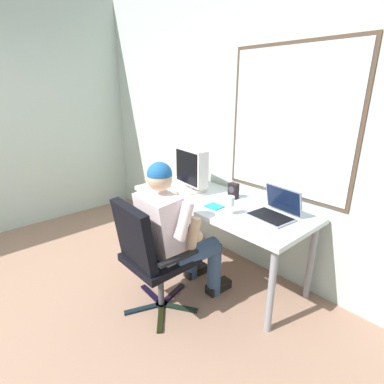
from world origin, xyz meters
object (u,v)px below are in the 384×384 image
at_px(person_seated, 175,231).
at_px(coffee_mug, 161,184).
at_px(desk_speaker, 233,191).
at_px(laptop, 276,209).
at_px(crt_monitor, 191,168).
at_px(cd_case, 214,206).
at_px(desk, 218,207).
at_px(office_chair, 148,251).
at_px(wine_glass, 230,202).

distance_m(person_seated, coffee_mug, 0.83).
bearing_deg(desk_speaker, laptop, -7.03).
distance_m(person_seated, crt_monitor, 0.79).
bearing_deg(person_seated, cd_case, 86.28).
bearing_deg(desk, office_chair, -86.14).
relative_size(wine_glass, cd_case, 1.08).
relative_size(wine_glass, coffee_mug, 1.84).
bearing_deg(laptop, coffee_mug, -167.99).
xyz_separation_m(desk_speaker, coffee_mug, (-0.71, -0.32, -0.03)).
height_order(person_seated, laptop, person_seated).
distance_m(laptop, desk_speaker, 0.51).
xyz_separation_m(desk, coffee_mug, (-0.65, -0.18, 0.11)).
xyz_separation_m(person_seated, coffee_mug, (-0.72, 0.39, 0.14)).
relative_size(laptop, coffee_mug, 4.30).
height_order(crt_monitor, laptop, crt_monitor).
bearing_deg(crt_monitor, coffee_mug, -147.69).
height_order(crt_monitor, coffee_mug, crt_monitor).
xyz_separation_m(office_chair, person_seated, (0.01, 0.26, 0.10)).
height_order(office_chair, laptop, laptop).
distance_m(desk, cd_case, 0.19).
relative_size(person_seated, coffee_mug, 14.39).
height_order(cd_case, coffee_mug, coffee_mug).
xyz_separation_m(desk, desk_speaker, (0.06, 0.15, 0.14)).
relative_size(desk_speaker, coffee_mug, 1.70).
xyz_separation_m(crt_monitor, laptop, (0.94, 0.08, -0.17)).
bearing_deg(crt_monitor, desk_speaker, 18.64).
xyz_separation_m(laptop, wine_glass, (-0.28, -0.26, 0.05)).
bearing_deg(wine_glass, person_seated, -119.47).
relative_size(desk, person_seated, 1.43).
xyz_separation_m(office_chair, crt_monitor, (-0.43, 0.83, 0.43)).
distance_m(laptop, cd_case, 0.53).
relative_size(desk, crt_monitor, 4.13).
xyz_separation_m(wine_glass, desk_speaker, (-0.23, 0.32, -0.04)).
bearing_deg(laptop, desk, -171.70).
relative_size(office_chair, crt_monitor, 2.25).
xyz_separation_m(office_chair, cd_case, (0.04, 0.68, 0.20)).
bearing_deg(desk_speaker, crt_monitor, -161.36).
relative_size(person_seated, cd_case, 8.42).
relative_size(office_chair, person_seated, 0.78).
relative_size(office_chair, laptop, 2.61).
height_order(laptop, desk_speaker, laptop).
height_order(person_seated, desk_speaker, person_seated).
distance_m(desk, person_seated, 0.57).
relative_size(laptop, wine_glass, 2.34).
relative_size(crt_monitor, cd_case, 2.92).
bearing_deg(laptop, wine_glass, -137.18).
height_order(desk_speaker, coffee_mug, desk_speaker).
bearing_deg(wine_glass, cd_case, 172.55).
bearing_deg(wine_glass, office_chair, -109.93).
relative_size(person_seated, laptop, 3.35).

